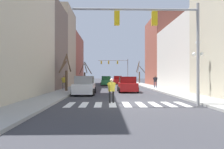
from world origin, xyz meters
The scene contains 19 objects.
ground_plane centered at (0.00, 0.00, 0.00)m, with size 240.00×240.00×0.00m, color #38383D.
sidewalk_left centered at (-5.77, 0.00, 0.07)m, with size 2.43×90.00×0.15m.
sidewalk_right centered at (5.77, 0.00, 0.07)m, with size 2.43×90.00×0.15m.
building_row_left centered at (-9.99, 15.96, 6.19)m, with size 6.00×46.57×13.95m.
building_row_right centered at (9.99, 13.41, 5.44)m, with size 6.00×38.11×12.44m.
crosswalk_stripes centered at (0.00, -0.42, 0.00)m, with size 7.65×2.60×0.01m.
traffic_signal_near centered at (2.03, -1.11, 4.60)m, with size 7.72×0.28×6.26m.
traffic_signal_far centered at (1.42, 42.33, 4.62)m, with size 7.73×0.28×6.17m.
street_lamp_right_corner centered at (6.10, 3.11, 3.35)m, with size 0.95×0.36×4.53m.
car_parked_right_far centered at (1.11, 31.81, 0.82)m, with size 2.01×4.63×1.76m.
car_parked_right_mid centered at (1.06, 9.94, 0.80)m, with size 2.14×4.16×1.73m.
car_driving_toward_lane centered at (-1.31, 26.47, 0.80)m, with size 2.01×4.46×1.73m.
car_driving_away_lane centered at (-3.40, 6.99, 0.83)m, with size 2.08×4.88×1.80m.
pedestrian_crossing_street centered at (-0.94, 0.34, 0.97)m, with size 0.64×0.46×1.65m.
pedestrian_on_left_sidewalk centered at (5.63, 16.31, 1.16)m, with size 0.62×0.54×1.71m.
pedestrian_near_right_corner centered at (-6.49, 12.74, 1.18)m, with size 0.75×0.27×1.73m.
street_tree_left_mid centered at (-5.84, 10.27, 2.18)m, with size 1.35×2.84×4.15m.
street_tree_right_far centered at (6.13, 34.34, 2.27)m, with size 1.88×1.91×4.97m.
street_tree_left_near centered at (-5.34, 27.60, 2.01)m, with size 2.49×1.03×4.33m.
Camera 1 is at (-1.30, -14.27, 1.84)m, focal length 35.00 mm.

